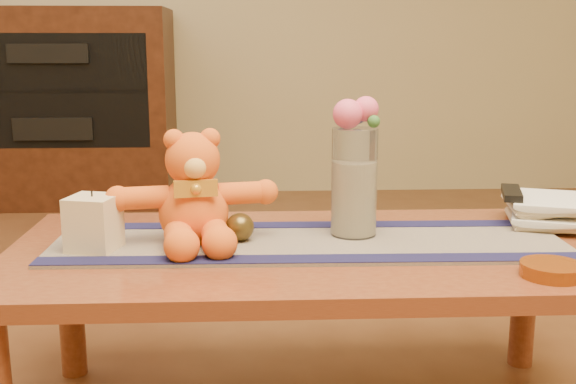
{
  "coord_description": "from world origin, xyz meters",
  "views": [
    {
      "loc": [
        -0.13,
        -1.58,
        0.92
      ],
      "look_at": [
        -0.05,
        0.0,
        0.58
      ],
      "focal_mm": 44.06,
      "sensor_mm": 36.0,
      "label": 1
    }
  ],
  "objects_px": {
    "teddy_bear": "(193,189)",
    "glass_vase": "(354,182)",
    "book_bottom": "(510,220)",
    "amber_dish": "(552,270)",
    "pillar_candle": "(94,223)",
    "tv_remote": "(512,193)",
    "bronze_ball": "(240,227)"
  },
  "relations": [
    {
      "from": "teddy_bear",
      "to": "glass_vase",
      "type": "height_order",
      "value": "glass_vase"
    },
    {
      "from": "book_bottom",
      "to": "amber_dish",
      "type": "height_order",
      "value": "amber_dish"
    },
    {
      "from": "teddy_bear",
      "to": "pillar_candle",
      "type": "xyz_separation_m",
      "value": [
        -0.22,
        -0.06,
        -0.06
      ]
    },
    {
      "from": "teddy_bear",
      "to": "book_bottom",
      "type": "distance_m",
      "value": 0.83
    },
    {
      "from": "teddy_bear",
      "to": "pillar_candle",
      "type": "height_order",
      "value": "teddy_bear"
    },
    {
      "from": "tv_remote",
      "to": "amber_dish",
      "type": "distance_m",
      "value": 0.42
    },
    {
      "from": "glass_vase",
      "to": "tv_remote",
      "type": "distance_m",
      "value": 0.44
    },
    {
      "from": "tv_remote",
      "to": "book_bottom",
      "type": "bearing_deg",
      "value": 90.0
    },
    {
      "from": "amber_dish",
      "to": "book_bottom",
      "type": "bearing_deg",
      "value": 81.26
    },
    {
      "from": "pillar_candle",
      "to": "bronze_ball",
      "type": "height_order",
      "value": "pillar_candle"
    },
    {
      "from": "bronze_ball",
      "to": "tv_remote",
      "type": "relative_size",
      "value": 0.42
    },
    {
      "from": "glass_vase",
      "to": "tv_remote",
      "type": "bearing_deg",
      "value": 13.77
    },
    {
      "from": "pillar_candle",
      "to": "book_bottom",
      "type": "distance_m",
      "value": 1.05
    },
    {
      "from": "teddy_bear",
      "to": "book_bottom",
      "type": "xyz_separation_m",
      "value": [
        0.81,
        0.15,
        -0.12
      ]
    },
    {
      "from": "teddy_bear",
      "to": "glass_vase",
      "type": "distance_m",
      "value": 0.38
    },
    {
      "from": "pillar_candle",
      "to": "glass_vase",
      "type": "bearing_deg",
      "value": 9.02
    },
    {
      "from": "teddy_bear",
      "to": "tv_remote",
      "type": "bearing_deg",
      "value": -0.15
    },
    {
      "from": "pillar_candle",
      "to": "book_bottom",
      "type": "xyz_separation_m",
      "value": [
        1.03,
        0.21,
        -0.06
      ]
    },
    {
      "from": "bronze_ball",
      "to": "glass_vase",
      "type": "bearing_deg",
      "value": 8.9
    },
    {
      "from": "pillar_candle",
      "to": "book_bottom",
      "type": "relative_size",
      "value": 0.55
    },
    {
      "from": "teddy_bear",
      "to": "amber_dish",
      "type": "relative_size",
      "value": 2.9
    },
    {
      "from": "pillar_candle",
      "to": "tv_remote",
      "type": "distance_m",
      "value": 1.05
    },
    {
      "from": "book_bottom",
      "to": "tv_remote",
      "type": "relative_size",
      "value": 1.39
    },
    {
      "from": "glass_vase",
      "to": "bronze_ball",
      "type": "relative_size",
      "value": 3.88
    },
    {
      "from": "glass_vase",
      "to": "book_bottom",
      "type": "relative_size",
      "value": 1.17
    },
    {
      "from": "pillar_candle",
      "to": "glass_vase",
      "type": "xyz_separation_m",
      "value": [
        0.6,
        0.1,
        0.07
      ]
    },
    {
      "from": "glass_vase",
      "to": "book_bottom",
      "type": "distance_m",
      "value": 0.46
    },
    {
      "from": "bronze_ball",
      "to": "tv_remote",
      "type": "distance_m",
      "value": 0.72
    },
    {
      "from": "bronze_ball",
      "to": "book_bottom",
      "type": "height_order",
      "value": "bronze_ball"
    },
    {
      "from": "pillar_candle",
      "to": "glass_vase",
      "type": "height_order",
      "value": "glass_vase"
    },
    {
      "from": "pillar_candle",
      "to": "bronze_ball",
      "type": "distance_m",
      "value": 0.33
    },
    {
      "from": "pillar_candle",
      "to": "tv_remote",
      "type": "xyz_separation_m",
      "value": [
        1.03,
        0.2,
        0.02
      ]
    }
  ]
}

